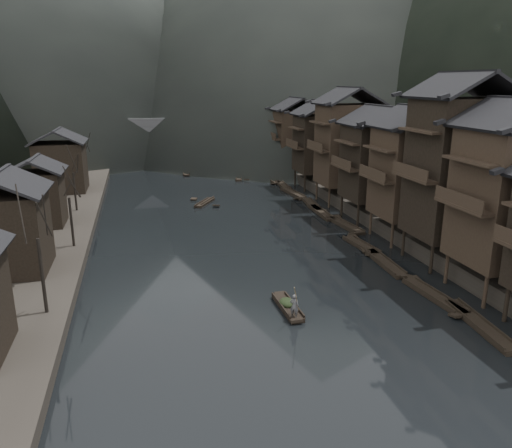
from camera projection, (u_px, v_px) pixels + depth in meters
name	position (u px, v px, depth m)	size (l,w,h in m)	color
water	(284.00, 307.00, 36.62)	(300.00, 300.00, 0.00)	black
right_bank	(421.00, 177.00, 81.48)	(40.00, 200.00, 1.80)	#2D2823
stilt_houses	(387.00, 146.00, 55.54)	(9.00, 67.60, 17.05)	black
left_houses	(29.00, 190.00, 49.37)	(8.10, 53.20, 8.73)	black
bare_trees	(59.00, 192.00, 45.33)	(3.73, 63.16, 7.46)	black
moored_sampans	(332.00, 221.00, 58.45)	(3.19, 60.59, 0.47)	black
midriver_boats	(210.00, 183.00, 80.49)	(11.19, 28.62, 0.44)	black
stone_bridge	(186.00, 136.00, 102.57)	(40.00, 6.00, 9.00)	#4C4C4F
hero_sampan	(288.00, 307.00, 36.26)	(1.21, 5.06, 0.44)	black
cargo_heap	(287.00, 298.00, 36.32)	(1.11, 1.45, 0.67)	black
boatman	(294.00, 303.00, 34.29)	(0.64, 0.42, 1.76)	#575659
bamboo_pole	(298.00, 267.00, 33.61)	(0.06, 0.06, 4.35)	#8C7A51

